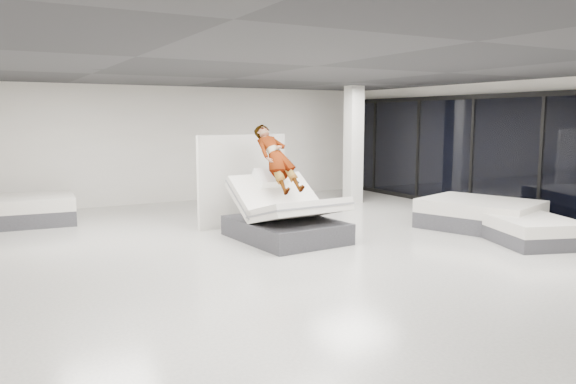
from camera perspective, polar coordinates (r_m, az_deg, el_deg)
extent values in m
plane|color=beige|center=(9.89, 2.71, -6.15)|extent=(14.00, 14.00, 0.00)
plane|color=#252528|center=(9.64, 2.83, 12.66)|extent=(14.00, 14.00, 0.00)
cube|color=white|center=(16.01, -10.50, 4.78)|extent=(12.00, 0.04, 3.20)
cube|color=white|center=(13.75, 24.64, 3.79)|extent=(0.04, 14.00, 3.20)
cube|color=#3D3D42|center=(10.86, -0.28, -3.84)|extent=(1.82, 2.33, 0.39)
cube|color=silver|center=(11.08, -1.36, -0.41)|extent=(1.73, 1.17, 0.83)
cube|color=slate|center=(11.08, -1.36, -0.41)|extent=(1.75, 1.07, 0.67)
cube|color=silver|center=(10.36, 1.23, -1.87)|extent=(1.74, 1.25, 0.51)
cube|color=slate|center=(10.36, 1.23, -1.87)|extent=(1.76, 1.22, 0.31)
cube|color=white|center=(11.18, -1.79, 1.48)|extent=(0.64, 0.50, 0.38)
imported|color=slate|center=(10.95, -1.13, 2.27)|extent=(0.73, 1.53, 1.51)
cube|color=black|center=(10.79, 0.85, 1.09)|extent=(0.06, 0.14, 0.08)
cube|color=silver|center=(12.22, -4.60, 1.19)|extent=(2.17, 0.38, 1.98)
cube|color=#3D3D42|center=(12.58, 18.89, -2.79)|extent=(2.33, 2.68, 0.34)
cube|color=silver|center=(12.53, 18.95, -1.40)|extent=(2.33, 2.68, 0.28)
cube|color=#3D3D42|center=(11.53, 23.33, -4.11)|extent=(1.84, 2.12, 0.27)
cube|color=silver|center=(11.49, 23.40, -2.91)|extent=(1.84, 2.12, 0.22)
cube|color=#3D3D42|center=(13.78, -25.50, -2.26)|extent=(2.35, 1.83, 0.33)
cube|color=silver|center=(13.73, -25.58, -1.00)|extent=(2.35, 1.83, 0.28)
cube|color=silver|center=(15.59, 6.66, 4.79)|extent=(0.40, 0.40, 3.20)
cube|color=#1C1F2F|center=(13.68, 24.36, 3.15)|extent=(0.06, 13.40, 2.80)
cube|color=black|center=(13.84, 24.05, -2.59)|extent=(0.12, 13.40, 0.12)
cube|color=black|center=(13.66, 24.68, 9.06)|extent=(0.12, 13.40, 0.12)
cube|color=black|center=(13.68, 24.36, 3.15)|extent=(0.09, 0.08, 2.80)
cube|color=black|center=(14.96, 18.23, 3.77)|extent=(0.09, 0.08, 2.80)
cube|color=black|center=(16.39, 13.11, 4.25)|extent=(0.09, 0.08, 2.80)
cube|color=black|center=(17.93, 8.83, 4.63)|extent=(0.09, 0.08, 2.80)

